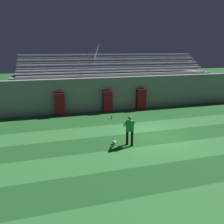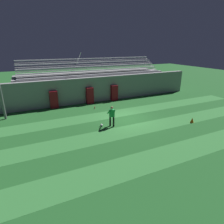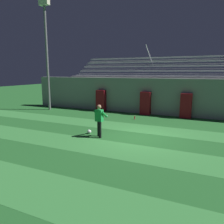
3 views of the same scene
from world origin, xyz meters
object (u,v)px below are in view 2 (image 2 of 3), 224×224
soccer_ball (101,125)px  water_bottle (95,108)px  padding_pillar_gate_left (90,96)px  padding_pillar_gate_right (114,93)px  padding_pillar_far_left (54,100)px  traffic_cone (192,120)px  goalkeeper (112,115)px

soccer_ball → water_bottle: 4.57m
padding_pillar_gate_left → water_bottle: 2.16m
padding_pillar_gate_right → water_bottle: bearing=-147.7°
padding_pillar_far_left → traffic_cone: size_ratio=4.20×
soccer_ball → traffic_cone: (7.23, -2.45, 0.10)m
traffic_cone → water_bottle: bearing=131.8°
padding_pillar_far_left → goalkeeper: padding_pillar_far_left is taller
padding_pillar_far_left → traffic_cone: bearing=-42.1°
padding_pillar_gate_right → padding_pillar_far_left: same height
padding_pillar_far_left → traffic_cone: 13.30m
padding_pillar_gate_right → goalkeeper: size_ratio=1.06×
padding_pillar_gate_left → padding_pillar_gate_right: 2.99m
soccer_ball → padding_pillar_gate_left: bearing=79.1°
padding_pillar_gate_left → padding_pillar_gate_right: size_ratio=1.00×
padding_pillar_far_left → soccer_ball: size_ratio=8.02×
goalkeeper → water_bottle: goalkeeper is taller
water_bottle → padding_pillar_gate_left: bearing=84.8°
padding_pillar_far_left → padding_pillar_gate_right: bearing=0.0°
soccer_ball → traffic_cone: 7.63m
padding_pillar_gate_right → soccer_ball: size_ratio=8.02×
traffic_cone → soccer_ball: bearing=161.3°
padding_pillar_gate_right → goalkeeper: (-3.45, -6.74, 0.07)m
padding_pillar_gate_left → padding_pillar_far_left: size_ratio=1.00×
padding_pillar_gate_right → padding_pillar_far_left: bearing=180.0°
padding_pillar_gate_left → traffic_cone: 10.75m
goalkeeper → soccer_ball: (-0.78, 0.28, -0.84)m
goalkeeper → padding_pillar_far_left: bearing=116.8°
padding_pillar_gate_right → goalkeeper: bearing=-117.1°
soccer_ball → padding_pillar_far_left: bearing=112.1°
traffic_cone → goalkeeper: bearing=161.4°
goalkeeper → traffic_cone: size_ratio=3.98×
padding_pillar_far_left → soccer_ball: padding_pillar_far_left is taller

